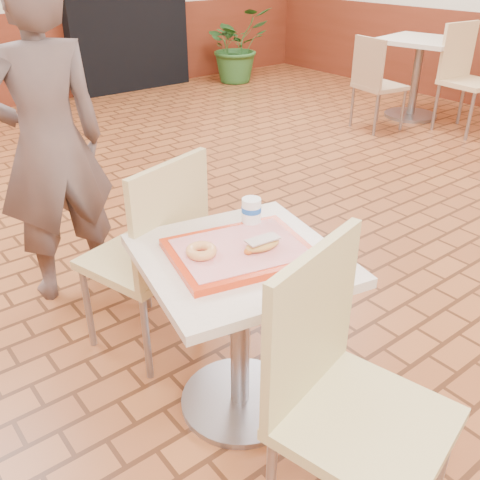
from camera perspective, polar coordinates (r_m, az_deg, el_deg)
wainscot_band at (r=2.87m, az=13.62°, el=4.42°), size 8.00×10.00×1.00m
main_table at (r=1.99m, az=-0.00°, el=-7.33°), size 0.67×0.67×0.70m
chair_main_front at (r=1.61m, az=10.94°, el=-15.43°), size 0.53×0.53×0.96m
chair_main_back at (r=2.30m, az=-9.24°, el=-0.94°), size 0.53×0.53×0.93m
customer at (r=2.76m, az=-19.69°, el=9.46°), size 0.60×0.40×1.61m
serving_tray at (r=1.85m, az=-0.00°, el=-1.24°), size 0.47×0.37×0.03m
ring_donut at (r=1.80m, az=-4.15°, el=-1.16°), size 0.14×0.14×0.03m
long_john_donut at (r=1.83m, az=2.34°, el=-0.49°), size 0.14×0.08×0.04m
paper_cup at (r=2.00m, az=1.22°, el=3.22°), size 0.07×0.07×0.09m
second_table at (r=6.22m, az=18.45°, el=17.29°), size 0.77×0.77×0.82m
chair_second_left at (r=5.64m, az=14.20°, el=16.29°), size 0.47×0.47×0.90m
chair_second_front at (r=5.88m, az=22.88°, el=16.14°), size 0.51×0.51×1.02m
potted_plant at (r=7.66m, az=-0.37°, el=20.06°), size 0.88×0.76×0.96m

